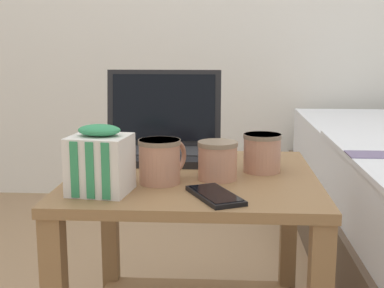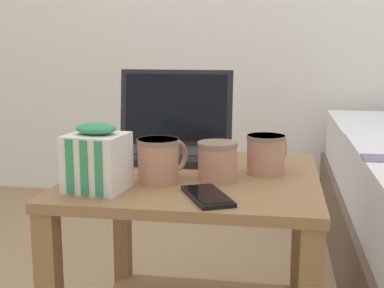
% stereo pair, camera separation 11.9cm
% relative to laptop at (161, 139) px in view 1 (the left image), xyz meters
% --- Properties ---
extents(bedside_table, '(0.57, 0.56, 0.52)m').
position_rel_laptop_xyz_m(bedside_table, '(0.10, -0.20, -0.23)').
color(bedside_table, olive).
rests_on(bedside_table, ground_plane).
extents(laptop, '(0.32, 0.25, 0.23)m').
position_rel_laptop_xyz_m(laptop, '(0.00, 0.00, 0.00)').
color(laptop, black).
rests_on(laptop, bedside_table).
extents(mug_front_left, '(0.09, 0.13, 0.09)m').
position_rel_laptop_xyz_m(mug_front_left, '(0.16, -0.24, 0.00)').
color(mug_front_left, tan).
rests_on(mug_front_left, bedside_table).
extents(mug_front_right, '(0.10, 0.12, 0.10)m').
position_rel_laptop_xyz_m(mug_front_right, '(0.03, -0.28, 0.01)').
color(mug_front_right, tan).
rests_on(mug_front_right, bedside_table).
extents(mug_mid_center, '(0.10, 0.12, 0.09)m').
position_rel_laptop_xyz_m(mug_mid_center, '(0.26, -0.16, 0.00)').
color(mug_mid_center, tan).
rests_on(mug_mid_center, bedside_table).
extents(snack_bag, '(0.13, 0.12, 0.14)m').
position_rel_laptop_xyz_m(snack_bag, '(-0.08, -0.36, 0.02)').
color(snack_bag, silver).
rests_on(snack_bag, bedside_table).
extents(cell_phone, '(0.13, 0.16, 0.01)m').
position_rel_laptop_xyz_m(cell_phone, '(0.15, -0.39, -0.04)').
color(cell_phone, black).
rests_on(cell_phone, bedside_table).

